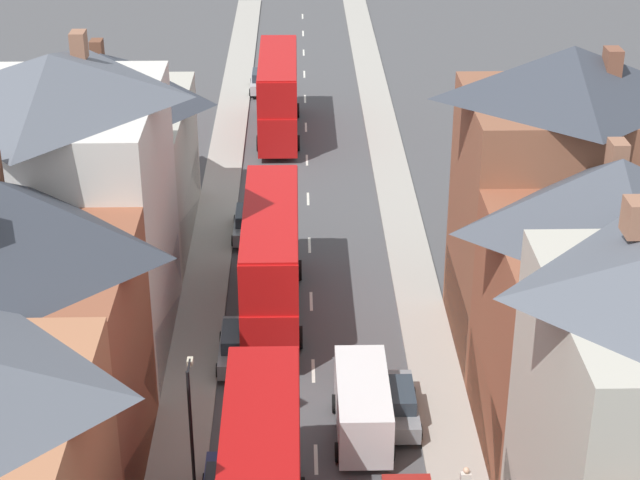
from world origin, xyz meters
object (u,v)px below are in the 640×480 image
double_decker_bus_lead (271,259)px  car_parked_left_a (263,81)px  street_lamp (191,426)px  car_mid_black (240,345)px  delivery_van (363,405)px  car_near_silver (251,222)px  double_decker_bus_mid_street (278,93)px  car_near_blue (394,403)px

double_decker_bus_lead → car_parked_left_a: bearing=92.3°
car_parked_left_a → street_lamp: street_lamp is taller
car_parked_left_a → car_mid_black: size_ratio=0.97×
car_parked_left_a → car_mid_black: bearing=-90.0°
car_mid_black → delivery_van: size_ratio=0.80×
double_decker_bus_lead → car_mid_black: (-1.29, -4.05, -2.01)m
car_near_silver → car_parked_left_a: bearing=90.0°
double_decker_bus_mid_street → car_parked_left_a: (-1.29, 9.01, -2.01)m
double_decker_bus_mid_street → car_mid_black: double_decker_bus_mid_street is taller
car_near_blue → car_parked_left_a: bearing=98.5°
double_decker_bus_mid_street → car_mid_black: (-1.29, -27.86, -2.01)m
double_decker_bus_mid_street → car_parked_left_a: bearing=98.2°
double_decker_bus_lead → car_near_silver: double_decker_bus_lead is taller
double_decker_bus_lead → street_lamp: size_ratio=1.96×
car_near_blue → street_lamp: (-7.35, -4.67, 2.44)m
double_decker_bus_lead → car_near_blue: 10.05m
double_decker_bus_lead → delivery_van: (3.61, -9.39, -1.48)m
double_decker_bus_lead → street_lamp: bearing=-100.5°
car_mid_black → double_decker_bus_lead: bearing=72.3°
car_near_blue → street_lamp: 9.05m
double_decker_bus_lead → car_mid_black: size_ratio=2.61×
car_near_blue → car_parked_left_a: (-6.20, 41.36, 0.01)m
double_decker_bus_lead → delivery_van: double_decker_bus_lead is taller
car_mid_black → double_decker_bus_mid_street: bearing=87.3°
car_parked_left_a → delivery_van: bearing=-83.4°
car_near_silver → double_decker_bus_lead: bearing=-81.1°
double_decker_bus_mid_street → car_near_blue: (4.91, -32.35, -2.01)m
double_decker_bus_lead → car_near_blue: bearing=-60.1°
double_decker_bus_mid_street → car_near_silver: double_decker_bus_mid_street is taller
double_decker_bus_mid_street → car_near_blue: bearing=-81.4°
car_near_silver → car_mid_black: 12.30m
car_near_blue → car_parked_left_a: size_ratio=1.02×
car_near_blue → street_lamp: bearing=-147.5°
double_decker_bus_lead → car_near_silver: bearing=98.9°
car_near_blue → car_near_silver: size_ratio=0.99×
car_mid_black → street_lamp: 9.55m
double_decker_bus_lead → car_parked_left_a: 32.91m
car_mid_black → delivery_van: 7.27m
double_decker_bus_mid_street → car_near_blue: size_ratio=2.65×
double_decker_bus_mid_street → car_parked_left_a: size_ratio=2.69×
double_decker_bus_mid_street → street_lamp: (-2.44, -37.02, 0.43)m
delivery_van → car_near_blue: bearing=33.3°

